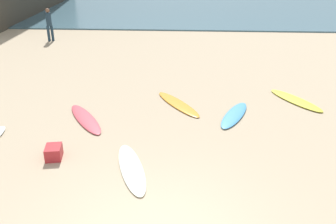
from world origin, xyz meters
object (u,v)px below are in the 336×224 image
Objects in this scene: surfboard_0 at (178,104)px; surfboard_4 at (296,100)px; beachgoer_near at (49,23)px; beach_cooler at (54,152)px; surfboard_3 at (132,168)px; surfboard_5 at (234,115)px; surfboard_1 at (85,119)px.

surfboard_4 is (3.97, 0.52, 0.01)m from surfboard_0.
beachgoer_near is (-7.13, 8.23, 0.93)m from surfboard_0.
beachgoer_near is 12.44m from beach_cooler.
surfboard_3 is 1.09× the size of surfboard_5.
surfboard_1 is at bearing 84.34° from beach_cooler.
surfboard_1 is (-2.78, -1.28, 0.00)m from surfboard_0.
surfboard_5 is at bearing -149.80° from surfboard_3.
surfboard_0 is 1.08× the size of surfboard_4.
surfboard_5 is at bearing 103.35° from beachgoer_near.
beach_cooler reaches higher than surfboard_5.
surfboard_1 is at bearing 29.30° from surfboard_5.
surfboard_3 is (1.79, -2.60, -0.00)m from surfboard_1.
surfboard_4 reaches higher than surfboard_1.
surfboard_4 is (4.96, 4.39, 0.01)m from surfboard_3.
surfboard_0 is 10.93m from beachgoer_near.
surfboard_1 is 1.05× the size of surfboard_4.
surfboard_5 is (1.77, -0.77, 0.01)m from surfboard_0.
surfboard_5 is (-2.20, -1.29, -0.00)m from surfboard_4.
surfboard_1 is 1.36× the size of beachgoer_near.
beach_cooler is (-6.96, -3.99, 0.12)m from surfboard_4.
beachgoer_near reaches higher than surfboard_3.
surfboard_4 is at bearing -156.62° from surfboard_3.
surfboard_3 is (-0.99, -3.87, -0.00)m from surfboard_0.
surfboard_1 is at bearing 83.26° from beachgoer_near.
surfboard_3 is 1.02× the size of surfboard_4.
surfboard_0 is 1.39× the size of beachgoer_near.
surfboard_0 is 1.06× the size of surfboard_3.
surfboard_3 is 13.60m from beachgoer_near.
beach_cooler is (-2.00, 0.40, 0.13)m from surfboard_3.
beach_cooler is at bearing -29.48° from surfboard_3.
beach_cooler reaches higher than surfboard_0.
surfboard_0 is at bearing -25.03° from surfboard_4.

